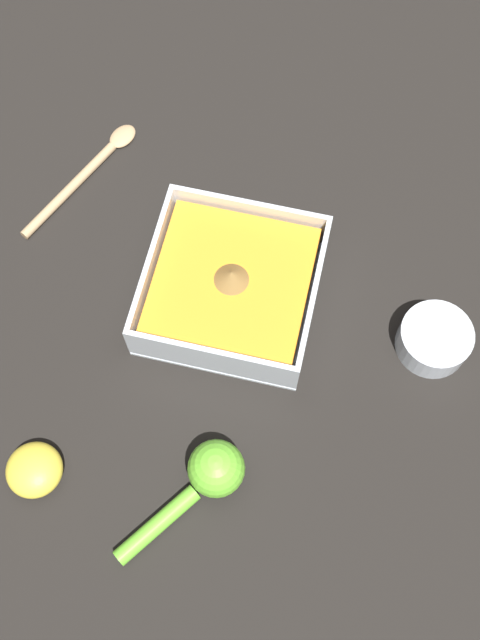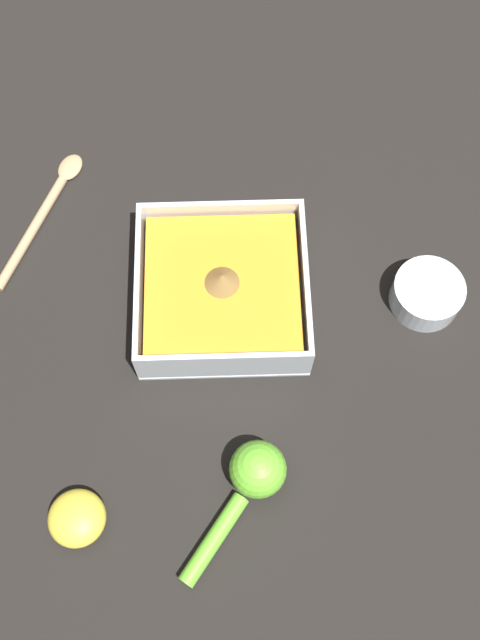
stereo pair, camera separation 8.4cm
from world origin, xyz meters
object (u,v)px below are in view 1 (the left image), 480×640
Objects in this scene: square_dish at (232,288)px; spice_bowl at (434,340)px; lemon_squeezer at (208,476)px; wooden_spoon at (87,172)px; lemon_half at (34,470)px.

square_dish reaches higher than spice_bowl.
lemon_squeezer is (-0.21, -0.21, 0.01)m from spice_bowl.
spice_bowl is at bearing -1.74° from square_dish.
square_dish is 0.25m from wooden_spoon.
lemon_half is (-0.39, -0.24, -0.00)m from spice_bowl.
wooden_spoon is (-0.25, 0.34, -0.02)m from lemon_squeezer.
lemon_half is 0.31× the size of wooden_spoon.
spice_bowl is 1.36× the size of lemon_half.
spice_bowl reaches higher than lemon_half.
lemon_squeezer reaches higher than wooden_spoon.
square_dish reaches higher than wooden_spoon.
lemon_half reaches higher than wooden_spoon.
lemon_squeezer is 2.38× the size of lemon_half.
square_dish is 0.24m from spice_bowl.
square_dish is 0.29m from lemon_half.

